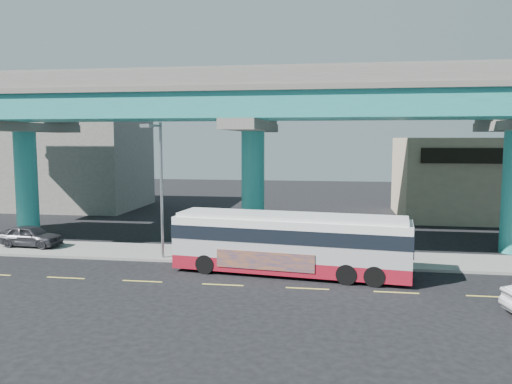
# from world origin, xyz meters

# --- Properties ---
(ground) EXTENTS (120.00, 120.00, 0.00)m
(ground) POSITION_xyz_m (0.00, 0.00, 0.00)
(ground) COLOR black
(ground) RESTS_ON ground
(sidewalk) EXTENTS (70.00, 4.00, 0.15)m
(sidewalk) POSITION_xyz_m (0.00, 5.50, 0.07)
(sidewalk) COLOR gray
(sidewalk) RESTS_ON ground
(lane_markings) EXTENTS (58.00, 0.12, 0.01)m
(lane_markings) POSITION_xyz_m (-0.00, -0.30, 0.01)
(lane_markings) COLOR #D8C64C
(lane_markings) RESTS_ON ground
(viaduct) EXTENTS (52.00, 12.40, 11.70)m
(viaduct) POSITION_xyz_m (-0.00, 9.11, 9.14)
(viaduct) COLOR teal
(viaduct) RESTS_ON ground
(building_beige) EXTENTS (14.00, 10.23, 7.00)m
(building_beige) POSITION_xyz_m (18.00, 22.98, 3.51)
(building_beige) COLOR tan
(building_beige) RESTS_ON ground
(building_concrete) EXTENTS (12.00, 10.00, 9.00)m
(building_concrete) POSITION_xyz_m (-20.00, 24.00, 4.50)
(building_concrete) COLOR gray
(building_concrete) RESTS_ON ground
(transit_bus) EXTENTS (12.25, 4.09, 3.09)m
(transit_bus) POSITION_xyz_m (3.00, 2.13, 1.69)
(transit_bus) COLOR maroon
(transit_bus) RESTS_ON ground
(parked_car) EXTENTS (2.16, 4.20, 1.35)m
(parked_car) POSITION_xyz_m (-13.64, 5.59, 0.83)
(parked_car) COLOR #323237
(parked_car) RESTS_ON sidewalk
(street_lamp) EXTENTS (0.50, 2.50, 7.67)m
(street_lamp) POSITION_xyz_m (-4.44, 3.44, 5.14)
(street_lamp) COLOR gray
(street_lamp) RESTS_ON sidewalk
(stop_sign) EXTENTS (0.80, 0.09, 2.67)m
(stop_sign) POSITION_xyz_m (5.47, 4.18, 2.08)
(stop_sign) COLOR gray
(stop_sign) RESTS_ON sidewalk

